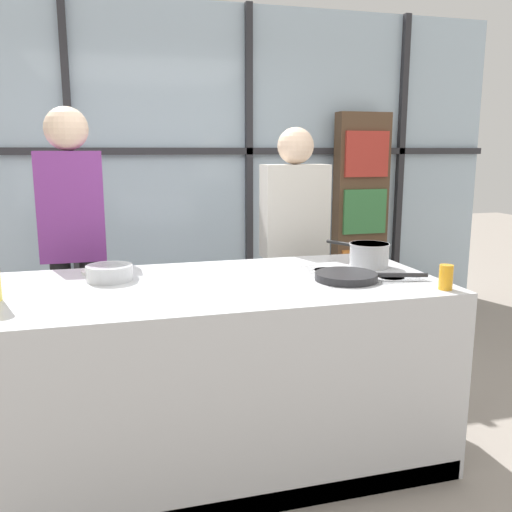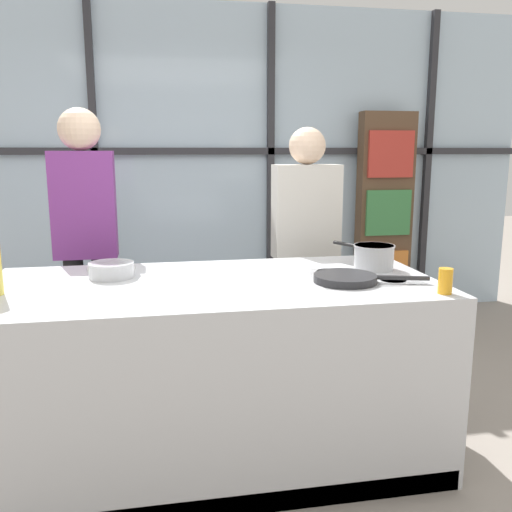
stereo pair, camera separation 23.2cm
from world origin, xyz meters
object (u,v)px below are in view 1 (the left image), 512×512
at_px(saucepan, 369,254).
at_px(juice_glass_near, 446,277).
at_px(spectator_center_left, 294,239).
at_px(white_plate, 106,271).
at_px(spectator_far_left, 73,233).
at_px(frying_pan, 348,276).
at_px(mixing_bowl, 109,272).

xyz_separation_m(saucepan, juice_glass_near, (0.12, -0.54, -0.01)).
height_order(spectator_center_left, juice_glass_near, spectator_center_left).
bearing_deg(white_plate, spectator_far_left, 110.95).
bearing_deg(juice_glass_near, saucepan, 102.21).
distance_m(frying_pan, white_plate, 1.26).
xyz_separation_m(spectator_far_left, saucepan, (1.57, -0.74, -0.08)).
relative_size(spectator_center_left, frying_pan, 3.15).
xyz_separation_m(white_plate, juice_glass_near, (1.50, -0.79, 0.05)).
bearing_deg(white_plate, saucepan, -10.46).
distance_m(spectator_center_left, mixing_bowl, 1.38).
bearing_deg(juice_glass_near, white_plate, 152.17).
xyz_separation_m(spectator_center_left, saucepan, (0.17, -0.74, 0.02)).
bearing_deg(frying_pan, spectator_far_left, 143.35).
height_order(spectator_center_left, saucepan, spectator_center_left).
bearing_deg(frying_pan, juice_glass_near, -38.46).
xyz_separation_m(frying_pan, saucepan, (0.24, 0.25, 0.05)).
bearing_deg(white_plate, spectator_center_left, 21.52).
bearing_deg(spectator_far_left, saucepan, 154.90).
distance_m(spectator_far_left, mixing_bowl, 0.72).
xyz_separation_m(spectator_center_left, white_plate, (-1.22, -0.48, -0.04)).
bearing_deg(spectator_far_left, mixing_bowl, 106.31).
distance_m(white_plate, juice_glass_near, 1.70).
bearing_deg(spectator_center_left, white_plate, 21.52).
relative_size(spectator_far_left, juice_glass_near, 15.56).
xyz_separation_m(frying_pan, juice_glass_near, (0.36, -0.28, 0.04)).
relative_size(frying_pan, white_plate, 2.13).
bearing_deg(mixing_bowl, white_plate, 94.55).
relative_size(spectator_center_left, white_plate, 6.71).
xyz_separation_m(spectator_center_left, frying_pan, (-0.07, -0.99, -0.03)).
distance_m(spectator_far_left, juice_glass_near, 2.12).
distance_m(spectator_far_left, spectator_center_left, 1.40).
distance_m(frying_pan, mixing_bowl, 1.17).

